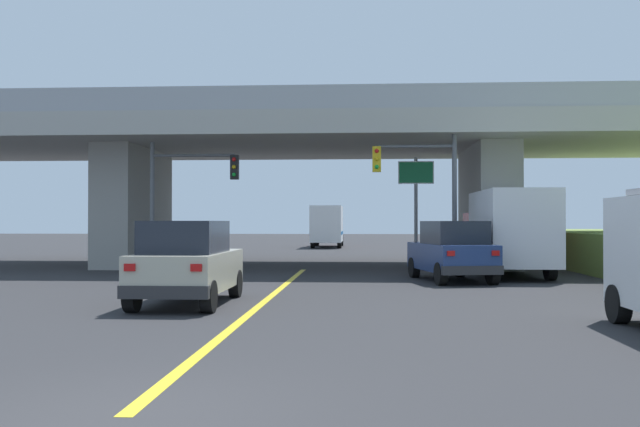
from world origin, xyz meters
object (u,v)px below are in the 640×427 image
(suv_lead, at_px, (187,263))
(traffic_signal_nearside, at_px, (427,181))
(traffic_signal_farside, at_px, (183,187))
(box_truck, at_px, (508,232))
(semi_truck_distant, at_px, (327,226))
(highway_sign, at_px, (416,188))
(suv_crossing, at_px, (452,251))

(suv_lead, relative_size, traffic_signal_nearside, 0.77)
(suv_lead, xyz_separation_m, traffic_signal_farside, (-2.88, 10.54, 2.35))
(suv_lead, bearing_deg, box_truck, 44.72)
(traffic_signal_farside, xyz_separation_m, semi_truck_distant, (4.37, 26.74, -1.70))
(semi_truck_distant, bearing_deg, highway_sign, -78.99)
(suv_crossing, bearing_deg, highway_sign, 87.78)
(suv_crossing, bearing_deg, traffic_signal_nearside, 90.97)
(suv_crossing, xyz_separation_m, highway_sign, (-0.81, 5.06, 2.36))
(traffic_signal_farside, bearing_deg, box_truck, -4.79)
(box_truck, distance_m, highway_sign, 4.44)
(traffic_signal_farside, bearing_deg, traffic_signal_nearside, -5.02)
(highway_sign, bearing_deg, traffic_signal_nearside, -84.67)
(box_truck, distance_m, semi_truck_distant, 28.94)
(box_truck, distance_m, traffic_signal_farside, 12.63)
(highway_sign, relative_size, semi_truck_distant, 0.64)
(suv_crossing, distance_m, traffic_signal_farside, 10.95)
(traffic_signal_nearside, bearing_deg, semi_truck_distant, 100.54)
(box_truck, relative_size, traffic_signal_nearside, 1.26)
(suv_lead, distance_m, highway_sign, 13.85)
(traffic_signal_nearside, xyz_separation_m, semi_truck_distant, (-5.13, 27.57, -1.87))
(box_truck, height_order, semi_truck_distant, semi_truck_distant)
(traffic_signal_farside, bearing_deg, suv_crossing, -19.36)
(suv_lead, bearing_deg, traffic_signal_nearside, 55.69)
(suv_crossing, relative_size, traffic_signal_farside, 0.88)
(traffic_signal_farside, xyz_separation_m, highway_sign, (9.28, 1.51, 0.00))
(suv_lead, height_order, highway_sign, highway_sign)
(traffic_signal_nearside, distance_m, semi_truck_distant, 28.11)
(traffic_signal_nearside, height_order, highway_sign, traffic_signal_nearside)
(suv_crossing, bearing_deg, semi_truck_distant, 89.38)
(suv_lead, distance_m, box_truck, 13.51)
(suv_crossing, xyz_separation_m, box_truck, (2.38, 2.50, 0.62))
(suv_lead, relative_size, semi_truck_distant, 0.60)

